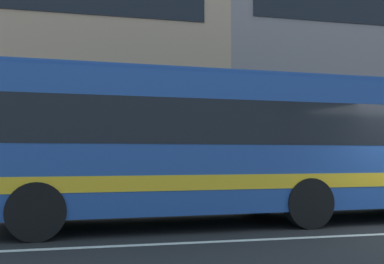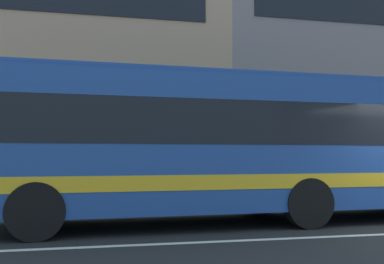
{
  "view_description": "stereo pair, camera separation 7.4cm",
  "coord_description": "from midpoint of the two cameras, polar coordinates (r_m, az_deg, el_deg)",
  "views": [
    {
      "loc": [
        -6.83,
        -7.69,
        1.44
      ],
      "look_at": [
        -4.32,
        2.58,
        1.97
      ],
      "focal_mm": 44.47,
      "sensor_mm": 36.0,
      "label": 1
    },
    {
      "loc": [
        -6.76,
        -7.71,
        1.44
      ],
      "look_at": [
        -4.32,
        2.58,
        1.97
      ],
      "focal_mm": 44.47,
      "sensor_mm": 36.0,
      "label": 2
    }
  ],
  "objects": [
    {
      "name": "hedge_row_far",
      "position": [
        13.59,
        0.62,
        -7.41
      ],
      "size": [
        23.12,
        1.1,
        0.72
      ],
      "primitive_type": "cube",
      "color": "#377229",
      "rests_on": "ground_plane"
    },
    {
      "name": "transit_bus",
      "position": [
        10.48,
        7.18,
        -1.28
      ],
      "size": [
        11.04,
        2.99,
        3.12
      ],
      "color": "navy",
      "rests_on": "ground_plane"
    }
  ]
}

